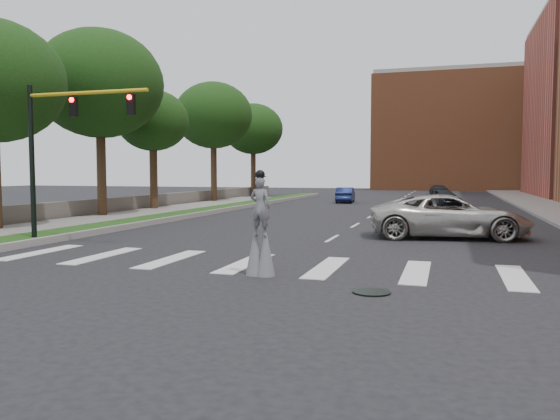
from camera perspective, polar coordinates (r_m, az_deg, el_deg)
name	(u,v)px	position (r m, az deg, el deg)	size (l,w,h in m)	color
ground_plane	(275,271)	(15.66, -0.48, -6.41)	(160.00, 160.00, 0.00)	black
grass_median	(205,211)	(38.36, -7.84, -0.08)	(2.00, 60.00, 0.25)	#1A4012
median_curb	(219,211)	(37.93, -6.40, -0.09)	(0.20, 60.00, 0.28)	gray
sidewalk_left	(75,223)	(31.37, -20.62, -1.27)	(4.00, 60.00, 0.18)	slate
stone_wall	(150,202)	(42.66, -13.42, 0.83)	(0.50, 56.00, 1.10)	#5B564E
manhole	(371,292)	(13.09, 9.54, -8.45)	(0.90, 0.90, 0.04)	black
building_backdrop	(458,133)	(92.90, 18.07, 7.61)	(26.00, 14.00, 18.00)	#9F5732
traffic_signal	(57,138)	(22.87, -22.26, 7.01)	(5.30, 0.23, 6.20)	black
stilt_performer	(260,235)	(14.88, -2.07, -2.64)	(0.84, 0.55, 2.89)	#382516
suv_crossing	(449,216)	(24.54, 17.28, -0.62)	(3.09, 6.71, 1.86)	beige
car_near	(443,197)	(47.10, 16.70, 1.27)	(1.72, 4.27, 1.46)	black
car_mid	(345,195)	(50.80, 6.86, 1.57)	(1.49, 4.27, 1.41)	navy
car_far	(440,190)	(68.79, 16.35, 1.99)	(1.73, 4.25, 1.23)	black
tree_2	(100,84)	(35.82, -18.34, 12.37)	(7.73, 7.73, 11.48)	#382516
tree_3	(153,121)	(41.03, -13.16, 9.03)	(5.19, 5.19, 8.76)	#382516
tree_4	(213,116)	(50.86, -6.98, 9.76)	(7.11, 7.11, 11.01)	#382516
tree_5	(253,129)	(62.29, -2.82, 8.43)	(6.71, 6.71, 10.53)	#382516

